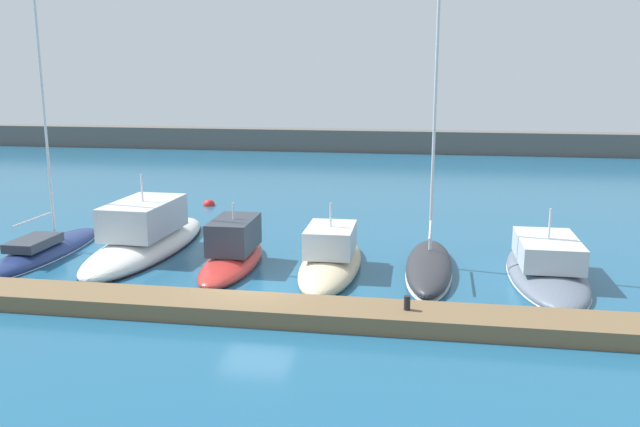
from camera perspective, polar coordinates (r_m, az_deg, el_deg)
name	(u,v)px	position (r m, az deg, el deg)	size (l,w,h in m)	color
ground_plane	(256,295)	(23.32, -5.63, -7.11)	(120.00, 120.00, 0.00)	#1E567A
dock_pier	(239,308)	(21.41, -7.04, -8.17)	(26.20, 1.87, 0.54)	brown
breakwater_seawall	(368,141)	(64.86, 4.24, 6.33)	(108.00, 2.44, 2.13)	#5B5651
sailboat_navy_nearest	(45,250)	(30.46, -22.85, -2.94)	(2.01, 8.19, 13.76)	navy
motorboat_white_second	(147,238)	(29.63, -14.85, -2.07)	(3.28, 10.33, 3.84)	white
motorboat_red_third	(233,252)	(26.52, -7.59, -3.34)	(2.04, 6.39, 2.83)	#B72D28
motorboat_sand_fourth	(331,258)	(25.99, 0.96, -3.92)	(2.42, 7.83, 3.06)	beige
sailboat_charcoal_fifth	(429,265)	(26.10, 9.47, -4.45)	(1.91, 7.36, 11.43)	#2D2D33
motorboat_slate_sixth	(546,268)	(26.53, 19.10, -4.49)	(2.85, 8.32, 3.02)	slate
mooring_buoy_red	(209,205)	(39.07, -9.63, 0.70)	(0.70, 0.70, 0.70)	red
dock_bollard	(407,303)	(20.43, 7.59, -7.72)	(0.20, 0.20, 0.44)	black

